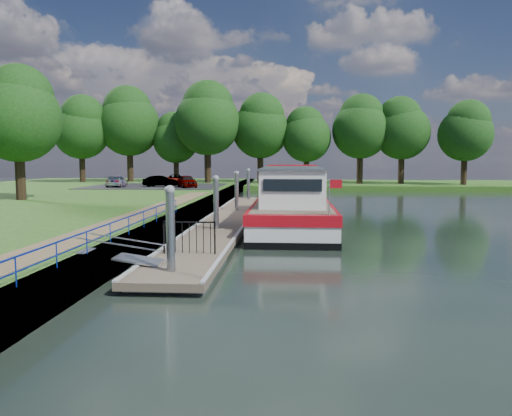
# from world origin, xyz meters

# --- Properties ---
(ground) EXTENTS (160.00, 160.00, 0.00)m
(ground) POSITION_xyz_m (0.00, 0.00, 0.00)
(ground) COLOR black
(ground) RESTS_ON ground
(bank_edge) EXTENTS (1.10, 90.00, 0.78)m
(bank_edge) POSITION_xyz_m (-2.55, 15.00, 0.39)
(bank_edge) COLOR #473D2D
(bank_edge) RESTS_ON ground
(far_bank) EXTENTS (60.00, 18.00, 0.60)m
(far_bank) POSITION_xyz_m (12.00, 52.00, 0.30)
(far_bank) COLOR #275016
(far_bank) RESTS_ON ground
(footpath) EXTENTS (1.60, 40.00, 0.05)m
(footpath) POSITION_xyz_m (-4.40, 8.00, 0.80)
(footpath) COLOR brown
(footpath) RESTS_ON riverbank
(carpark) EXTENTS (14.00, 12.00, 0.06)m
(carpark) POSITION_xyz_m (-11.00, 38.00, 0.81)
(carpark) COLOR black
(carpark) RESTS_ON riverbank
(blue_fence) EXTENTS (0.04, 18.04, 0.72)m
(blue_fence) POSITION_xyz_m (-2.75, 3.00, 1.31)
(blue_fence) COLOR #0C2DBF
(blue_fence) RESTS_ON riverbank
(pontoon) EXTENTS (2.50, 30.00, 0.56)m
(pontoon) POSITION_xyz_m (0.00, 13.00, 0.18)
(pontoon) COLOR brown
(pontoon) RESTS_ON ground
(mooring_piles) EXTENTS (0.30, 27.30, 3.55)m
(mooring_piles) POSITION_xyz_m (0.00, 13.00, 1.28)
(mooring_piles) COLOR gray
(mooring_piles) RESTS_ON ground
(gangway) EXTENTS (2.58, 1.00, 0.92)m
(gangway) POSITION_xyz_m (-1.85, 0.50, 0.63)
(gangway) COLOR #A5A8AD
(gangway) RESTS_ON ground
(gate_panel) EXTENTS (1.85, 0.05, 1.15)m
(gate_panel) POSITION_xyz_m (-0.00, 2.20, 1.15)
(gate_panel) COLOR black
(gate_panel) RESTS_ON ground
(barge) EXTENTS (4.36, 21.15, 4.78)m
(barge) POSITION_xyz_m (3.60, 15.73, 1.09)
(barge) COLOR black
(barge) RESTS_ON ground
(horizon_trees) EXTENTS (54.38, 10.03, 12.87)m
(horizon_trees) POSITION_xyz_m (-1.61, 48.68, 7.95)
(horizon_trees) COLOR #332316
(horizon_trees) RESTS_ON ground
(bank_tree_a) EXTENTS (6.12, 6.12, 9.72)m
(bank_tree_a) POSITION_xyz_m (-15.99, 20.08, 7.02)
(bank_tree_a) COLOR #332316
(bank_tree_a) RESTS_ON riverbank
(car_a) EXTENTS (2.92, 4.00, 1.27)m
(car_a) POSITION_xyz_m (-7.04, 35.37, 1.47)
(car_a) COLOR #999999
(car_a) RESTS_ON carpark
(car_b) EXTENTS (3.66, 1.82, 1.15)m
(car_b) POSITION_xyz_m (-10.01, 36.12, 1.41)
(car_b) COLOR #999999
(car_b) RESTS_ON carpark
(car_c) EXTENTS (2.03, 4.11, 1.15)m
(car_c) POSITION_xyz_m (-14.58, 35.92, 1.41)
(car_c) COLOR #999999
(car_c) RESTS_ON carpark
(car_d) EXTENTS (2.83, 4.49, 1.15)m
(car_d) POSITION_xyz_m (-9.34, 40.11, 1.41)
(car_d) COLOR #999999
(car_d) RESTS_ON carpark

